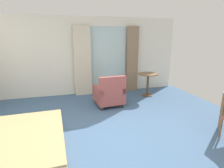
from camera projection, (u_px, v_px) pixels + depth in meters
The scene contains 7 objects.
ground at pixel (113, 142), 3.50m from camera, with size 6.76×6.86×0.10m, color #426084.
wall_back at pixel (87, 56), 6.11m from camera, with size 6.36×0.12×2.54m, color white.
balcony_glass_door at pixel (108, 60), 6.26m from camera, with size 1.29×0.02×2.23m, color silver.
curtain_panel_left at pixel (83, 61), 5.94m from camera, with size 0.55×0.10×2.25m, color beige.
curtain_panel_right at pixel (132, 60), 6.40m from camera, with size 0.40×0.10×2.25m, color #897056.
armchair_by_window at pixel (109, 94), 5.14m from camera, with size 0.80×0.85×0.90m.
round_cafe_table at pixel (148, 79), 5.98m from camera, with size 0.66×0.66×0.75m.
Camera 1 is at (-0.86, -2.98, 1.93)m, focal length 29.32 mm.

